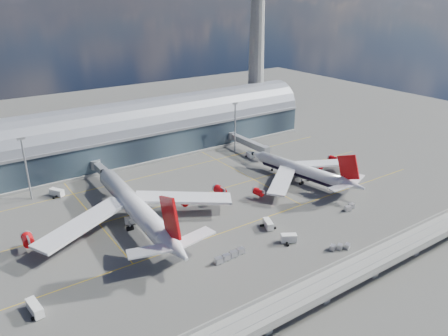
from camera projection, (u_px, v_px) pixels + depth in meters
ground at (212, 219)px, 158.25m from camera, size 500.00×500.00×0.00m
taxi_lines at (182, 197)px, 175.15m from camera, size 200.00×80.12×0.01m
terminal at (125, 136)px, 213.64m from camera, size 200.00×30.00×28.00m
control_tower at (257, 40)px, 247.07m from camera, size 19.00×19.00×103.00m
guideway at (326, 285)px, 114.23m from camera, size 220.00×8.50×7.20m
floodlight_mast_left at (26, 167)px, 168.95m from camera, size 3.00×0.70×25.70m
floodlight_mast_right at (235, 126)px, 221.47m from camera, size 3.00×0.70×25.70m
airliner_left at (136, 208)px, 151.79m from camera, size 74.47×78.24×23.84m
airliner_right at (302, 171)px, 188.61m from camera, size 56.20×58.79×18.70m
jet_bridge_left at (104, 172)px, 186.26m from camera, size 4.40×28.00×7.25m
jet_bridge_right at (246, 142)px, 224.03m from camera, size 4.40×32.00×7.25m
service_truck_0 at (35, 308)px, 111.42m from camera, size 3.18×7.35×2.95m
service_truck_1 at (289, 238)px, 143.18m from camera, size 5.59×4.64×2.96m
service_truck_2 at (135, 220)px, 155.15m from camera, size 7.23×3.90×2.52m
service_truck_3 at (268, 224)px, 152.08m from camera, size 4.17×6.17×2.79m
service_truck_4 at (250, 155)px, 216.89m from camera, size 2.91×5.01×2.75m
service_truck_5 at (57, 192)px, 175.97m from camera, size 5.13×6.47×2.96m
cargo_train_0 at (230, 256)px, 134.65m from camera, size 11.41×2.51×1.89m
cargo_train_1 at (340, 247)px, 139.51m from camera, size 7.29×4.48×1.64m
cargo_train_2 at (350, 207)px, 165.02m from camera, size 5.69×3.03×1.85m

